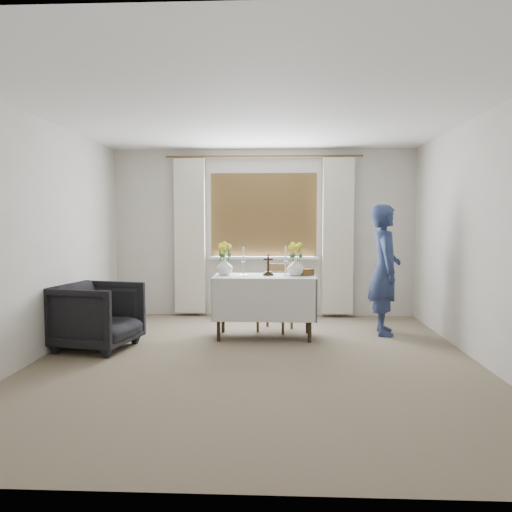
% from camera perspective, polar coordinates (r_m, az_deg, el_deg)
% --- Properties ---
extents(ground, '(5.00, 5.00, 0.00)m').
position_cam_1_polar(ground, '(5.21, 0.01, -11.90)').
color(ground, '#82735A').
rests_on(ground, ground).
extents(altar_table, '(1.24, 0.64, 0.76)m').
position_cam_1_polar(altar_table, '(6.15, 0.98, -5.79)').
color(altar_table, white).
rests_on(altar_table, ground).
extents(wooden_chair, '(0.52, 0.52, 0.87)m').
position_cam_1_polar(wooden_chair, '(6.52, 2.19, -4.74)').
color(wooden_chair, brown).
rests_on(wooden_chair, ground).
extents(armchair, '(0.97, 0.95, 0.74)m').
position_cam_1_polar(armchair, '(5.87, -17.66, -6.53)').
color(armchair, black).
rests_on(armchair, ground).
extents(person, '(0.43, 0.62, 1.64)m').
position_cam_1_polar(person, '(6.48, 14.50, -1.51)').
color(person, navy).
rests_on(person, ground).
extents(radiator, '(1.10, 0.10, 0.60)m').
position_cam_1_polar(radiator, '(7.51, 0.85, -4.62)').
color(radiator, silver).
rests_on(radiator, ground).
extents(wooden_cross, '(0.13, 0.10, 0.26)m').
position_cam_1_polar(wooden_cross, '(6.11, 1.40, -0.99)').
color(wooden_cross, black).
rests_on(wooden_cross, altar_table).
extents(candlestick_left, '(0.12, 0.12, 0.35)m').
position_cam_1_polar(candlestick_left, '(6.08, -1.45, -0.61)').
color(candlestick_left, white).
rests_on(candlestick_left, altar_table).
extents(candlestick_right, '(0.12, 0.12, 0.36)m').
position_cam_1_polar(candlestick_right, '(6.11, 3.39, -0.54)').
color(candlestick_right, white).
rests_on(candlestick_right, altar_table).
extents(flower_vase_left, '(0.25, 0.25, 0.21)m').
position_cam_1_polar(flower_vase_left, '(6.17, -3.64, -1.18)').
color(flower_vase_left, silver).
rests_on(flower_vase_left, altar_table).
extents(flower_vase_right, '(0.25, 0.25, 0.21)m').
position_cam_1_polar(flower_vase_right, '(6.09, 4.52, -1.27)').
color(flower_vase_right, silver).
rests_on(flower_vase_right, altar_table).
extents(wicker_basket, '(0.24, 0.24, 0.08)m').
position_cam_1_polar(wicker_basket, '(6.18, 5.65, -1.80)').
color(wicker_basket, brown).
rests_on(wicker_basket, altar_table).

